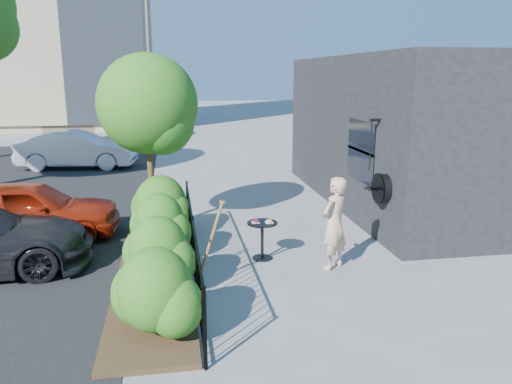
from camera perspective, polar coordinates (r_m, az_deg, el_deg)
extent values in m
plane|color=gray|center=(9.36, 2.24, -8.86)|extent=(120.00, 120.00, 0.00)
cube|color=black|center=(14.97, 19.78, 6.68)|extent=(6.00, 9.00, 4.00)
cube|color=black|center=(11.83, 11.92, 4.62)|extent=(0.04, 1.60, 1.40)
cube|color=black|center=(11.83, 11.94, 4.62)|extent=(0.05, 1.70, 0.06)
cylinder|color=black|center=(10.54, 14.27, 0.40)|extent=(0.18, 0.60, 0.60)
cylinder|color=black|center=(10.50, 13.77, 0.38)|extent=(0.03, 0.64, 0.64)
cube|color=black|center=(10.78, 13.52, 8.00)|extent=(0.25, 0.06, 0.06)
cylinder|color=black|center=(10.81, 12.97, 5.11)|extent=(0.02, 0.02, 1.05)
cylinder|color=black|center=(6.24, -5.86, -15.29)|extent=(0.05, 0.05, 1.10)
cylinder|color=black|center=(8.99, -7.18, -6.15)|extent=(0.05, 0.05, 1.10)
cylinder|color=black|center=(11.86, -7.85, -1.36)|extent=(0.05, 0.05, 1.10)
cube|color=black|center=(8.84, -7.27, -3.03)|extent=(0.03, 6.00, 0.03)
cube|color=black|center=(9.15, -7.09, -8.81)|extent=(0.03, 6.00, 0.03)
cylinder|color=black|center=(6.33, -5.92, -14.86)|extent=(0.02, 0.02, 1.04)
cylinder|color=black|center=(6.51, -6.04, -14.03)|extent=(0.02, 0.02, 1.04)
cylinder|color=black|center=(6.69, -6.16, -13.25)|extent=(0.02, 0.02, 1.04)
cylinder|color=black|center=(6.87, -6.27, -12.51)|extent=(0.02, 0.02, 1.04)
cylinder|color=black|center=(7.05, -6.37, -11.81)|extent=(0.02, 0.02, 1.04)
cylinder|color=black|center=(7.23, -6.47, -11.14)|extent=(0.02, 0.02, 1.04)
cylinder|color=black|center=(7.41, -6.56, -10.50)|extent=(0.02, 0.02, 1.04)
cylinder|color=black|center=(7.59, -6.64, -9.90)|extent=(0.02, 0.02, 1.04)
cylinder|color=black|center=(7.78, -6.73, -9.32)|extent=(0.02, 0.02, 1.04)
cylinder|color=black|center=(7.96, -6.81, -8.77)|extent=(0.02, 0.02, 1.04)
cylinder|color=black|center=(8.15, -6.88, -8.25)|extent=(0.02, 0.02, 1.04)
cylinder|color=black|center=(8.34, -6.95, -7.74)|extent=(0.02, 0.02, 1.04)
cylinder|color=black|center=(8.52, -7.02, -7.26)|extent=(0.02, 0.02, 1.04)
cylinder|color=black|center=(8.71, -7.08, -6.81)|extent=(0.02, 0.02, 1.04)
cylinder|color=black|center=(8.90, -7.15, -6.37)|extent=(0.02, 0.02, 1.04)
cylinder|color=black|center=(9.09, -7.21, -5.94)|extent=(0.02, 0.02, 1.04)
cylinder|color=black|center=(9.28, -7.26, -5.54)|extent=(0.02, 0.02, 1.04)
cylinder|color=black|center=(9.46, -7.32, -5.15)|extent=(0.02, 0.02, 1.04)
cylinder|color=black|center=(9.65, -7.37, -4.78)|extent=(0.02, 0.02, 1.04)
cylinder|color=black|center=(9.84, -7.42, -4.42)|extent=(0.02, 0.02, 1.04)
cylinder|color=black|center=(10.04, -7.47, -4.08)|extent=(0.02, 0.02, 1.04)
cylinder|color=black|center=(10.23, -7.51, -3.74)|extent=(0.02, 0.02, 1.04)
cylinder|color=black|center=(10.42, -7.56, -3.42)|extent=(0.02, 0.02, 1.04)
cylinder|color=black|center=(10.61, -7.60, -3.12)|extent=(0.02, 0.02, 1.04)
cylinder|color=black|center=(10.80, -7.64, -2.82)|extent=(0.02, 0.02, 1.04)
cylinder|color=black|center=(10.99, -7.68, -2.53)|extent=(0.02, 0.02, 1.04)
cylinder|color=black|center=(11.19, -7.72, -2.26)|extent=(0.02, 0.02, 1.04)
cylinder|color=black|center=(11.38, -7.76, -1.99)|extent=(0.02, 0.02, 1.04)
cylinder|color=black|center=(11.57, -7.80, -1.73)|extent=(0.02, 0.02, 1.04)
cylinder|color=black|center=(11.77, -7.83, -1.48)|extent=(0.02, 0.02, 1.04)
cube|color=#382616|center=(9.18, -11.51, -9.33)|extent=(1.30, 6.00, 0.08)
ellipsoid|color=#236016|center=(6.89, -11.43, -11.22)|extent=(1.10, 1.10, 1.24)
ellipsoid|color=#236016|center=(8.38, -11.14, -6.70)|extent=(1.10, 1.10, 1.24)
ellipsoid|color=#236016|center=(9.80, -10.96, -3.72)|extent=(1.10, 1.10, 1.24)
ellipsoid|color=#236016|center=(11.15, -10.83, -1.63)|extent=(1.10, 1.10, 1.24)
cylinder|color=#3F2B19|center=(11.53, -11.89, 1.37)|extent=(0.14, 0.14, 2.40)
sphere|color=#236016|center=(11.31, -12.29, 9.52)|extent=(2.20, 2.20, 2.20)
sphere|color=#236016|center=(11.13, -10.69, 7.83)|extent=(1.43, 1.43, 1.43)
cylinder|color=black|center=(9.64, 0.73, -3.56)|extent=(0.59, 0.59, 0.03)
cylinder|color=black|center=(9.75, 0.72, -5.62)|extent=(0.06, 0.06, 0.71)
cylinder|color=black|center=(9.87, 0.71, -7.54)|extent=(0.39, 0.39, 0.03)
cube|color=white|center=(9.64, -0.05, -3.46)|extent=(0.15, 0.15, 0.01)
cube|color=white|center=(9.63, 1.51, -3.48)|extent=(0.15, 0.15, 0.01)
torus|color=#4C0C2C|center=(9.63, -0.05, -3.32)|extent=(0.13, 0.13, 0.04)
torus|color=#BB784F|center=(9.62, 1.51, -3.34)|extent=(0.13, 0.13, 0.04)
imported|color=tan|center=(9.28, 8.92, -3.54)|extent=(0.75, 0.72, 1.73)
cylinder|color=brown|center=(8.44, -5.16, -5.49)|extent=(0.46, 0.05, 1.33)
cube|color=gray|center=(8.69, -6.39, -9.96)|extent=(0.11, 0.20, 0.28)
cylinder|color=brown|center=(8.28, -3.81, -1.15)|extent=(0.12, 0.11, 0.06)
imported|color=#A7230D|center=(11.92, -24.59, -1.90)|extent=(3.83, 1.55, 1.30)
imported|color=silver|center=(20.29, -19.76, 4.57)|extent=(4.47, 1.95, 1.43)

